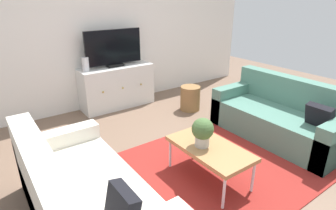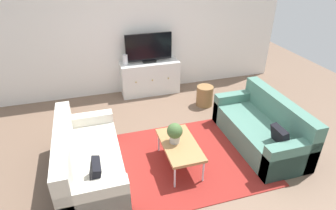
{
  "view_description": "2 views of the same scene",
  "coord_description": "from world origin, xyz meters",
  "px_view_note": "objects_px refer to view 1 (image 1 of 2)",
  "views": [
    {
      "loc": [
        -1.9,
        -2.03,
        1.88
      ],
      "look_at": [
        0.0,
        0.62,
        0.57
      ],
      "focal_mm": 29.56,
      "sensor_mm": 36.0,
      "label": 1
    },
    {
      "loc": [
        -1.19,
        -3.36,
        2.92
      ],
      "look_at": [
        0.0,
        0.62,
        0.57
      ],
      "focal_mm": 30.19,
      "sensor_mm": 36.0,
      "label": 2
    }
  ],
  "objects_px": {
    "potted_plant": "(203,131)",
    "flat_screen_tv": "(114,48)",
    "tv_console": "(117,87)",
    "glass_vase": "(86,64)",
    "couch_left_side": "(79,202)",
    "coffee_table": "(210,149)",
    "wicker_basket": "(190,98)",
    "couch_right_side": "(281,118)"
  },
  "relations": [
    {
      "from": "potted_plant",
      "to": "flat_screen_tv",
      "type": "height_order",
      "value": "flat_screen_tv"
    },
    {
      "from": "couch_right_side",
      "to": "glass_vase",
      "type": "relative_size",
      "value": 7.89
    },
    {
      "from": "couch_left_side",
      "to": "tv_console",
      "type": "xyz_separation_m",
      "value": [
        1.51,
        2.37,
        0.09
      ]
    },
    {
      "from": "glass_vase",
      "to": "couch_right_side",
      "type": "bearing_deg",
      "value": -51.68
    },
    {
      "from": "potted_plant",
      "to": "flat_screen_tv",
      "type": "distance_m",
      "value": 2.52
    },
    {
      "from": "flat_screen_tv",
      "to": "glass_vase",
      "type": "relative_size",
      "value": 4.45
    },
    {
      "from": "coffee_table",
      "to": "potted_plant",
      "type": "height_order",
      "value": "potted_plant"
    },
    {
      "from": "couch_left_side",
      "to": "flat_screen_tv",
      "type": "height_order",
      "value": "flat_screen_tv"
    },
    {
      "from": "couch_right_side",
      "to": "wicker_basket",
      "type": "bearing_deg",
      "value": 105.56
    },
    {
      "from": "couch_left_side",
      "to": "potted_plant",
      "type": "relative_size",
      "value": 5.67
    },
    {
      "from": "glass_vase",
      "to": "flat_screen_tv",
      "type": "bearing_deg",
      "value": 2.22
    },
    {
      "from": "tv_console",
      "to": "glass_vase",
      "type": "xyz_separation_m",
      "value": [
        -0.52,
        0.0,
        0.48
      ]
    },
    {
      "from": "tv_console",
      "to": "glass_vase",
      "type": "distance_m",
      "value": 0.7
    },
    {
      "from": "glass_vase",
      "to": "wicker_basket",
      "type": "distance_m",
      "value": 1.82
    },
    {
      "from": "couch_left_side",
      "to": "couch_right_side",
      "type": "distance_m",
      "value": 2.87
    },
    {
      "from": "couch_left_side",
      "to": "coffee_table",
      "type": "relative_size",
      "value": 1.92
    },
    {
      "from": "coffee_table",
      "to": "glass_vase",
      "type": "bearing_deg",
      "value": 98.21
    },
    {
      "from": "potted_plant",
      "to": "glass_vase",
      "type": "distance_m",
      "value": 2.49
    },
    {
      "from": "potted_plant",
      "to": "tv_console",
      "type": "distance_m",
      "value": 2.47
    },
    {
      "from": "flat_screen_tv",
      "to": "glass_vase",
      "type": "bearing_deg",
      "value": -177.78
    },
    {
      "from": "couch_left_side",
      "to": "glass_vase",
      "type": "bearing_deg",
      "value": 67.32
    },
    {
      "from": "tv_console",
      "to": "wicker_basket",
      "type": "height_order",
      "value": "tv_console"
    },
    {
      "from": "tv_console",
      "to": "glass_vase",
      "type": "height_order",
      "value": "glass_vase"
    },
    {
      "from": "glass_vase",
      "to": "wicker_basket",
      "type": "height_order",
      "value": "glass_vase"
    },
    {
      "from": "couch_left_side",
      "to": "tv_console",
      "type": "relative_size",
      "value": 1.39
    },
    {
      "from": "couch_right_side",
      "to": "glass_vase",
      "type": "height_order",
      "value": "glass_vase"
    },
    {
      "from": "coffee_table",
      "to": "glass_vase",
      "type": "xyz_separation_m",
      "value": [
        -0.36,
        2.51,
        0.47
      ]
    },
    {
      "from": "tv_console",
      "to": "flat_screen_tv",
      "type": "height_order",
      "value": "flat_screen_tv"
    },
    {
      "from": "potted_plant",
      "to": "glass_vase",
      "type": "height_order",
      "value": "glass_vase"
    },
    {
      "from": "coffee_table",
      "to": "wicker_basket",
      "type": "distance_m",
      "value": 1.97
    },
    {
      "from": "coffee_table",
      "to": "glass_vase",
      "type": "height_order",
      "value": "glass_vase"
    },
    {
      "from": "coffee_table",
      "to": "wicker_basket",
      "type": "xyz_separation_m",
      "value": [
        1.1,
        1.63,
        -0.16
      ]
    },
    {
      "from": "couch_left_side",
      "to": "coffee_table",
      "type": "height_order",
      "value": "couch_left_side"
    },
    {
      "from": "wicker_basket",
      "to": "coffee_table",
      "type": "bearing_deg",
      "value": -124.08
    },
    {
      "from": "couch_right_side",
      "to": "tv_console",
      "type": "relative_size",
      "value": 1.39
    },
    {
      "from": "flat_screen_tv",
      "to": "wicker_basket",
      "type": "relative_size",
      "value": 2.37
    },
    {
      "from": "couch_left_side",
      "to": "tv_console",
      "type": "bearing_deg",
      "value": 57.57
    },
    {
      "from": "flat_screen_tv",
      "to": "wicker_basket",
      "type": "distance_m",
      "value": 1.55
    },
    {
      "from": "coffee_table",
      "to": "tv_console",
      "type": "distance_m",
      "value": 2.52
    },
    {
      "from": "couch_left_side",
      "to": "wicker_basket",
      "type": "relative_size",
      "value": 4.21
    },
    {
      "from": "couch_right_side",
      "to": "flat_screen_tv",
      "type": "xyz_separation_m",
      "value": [
        -1.36,
        2.39,
        0.76
      ]
    },
    {
      "from": "coffee_table",
      "to": "potted_plant",
      "type": "relative_size",
      "value": 2.95
    }
  ]
}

